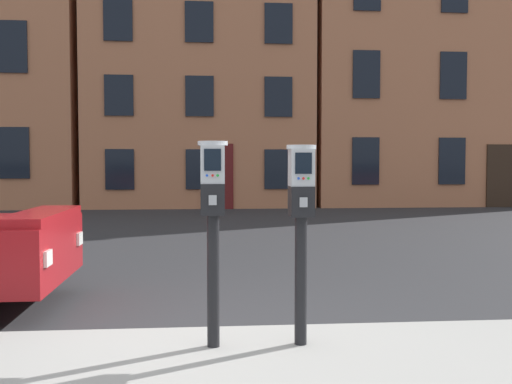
{
  "coord_description": "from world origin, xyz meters",
  "views": [
    {
      "loc": [
        0.0,
        -4.49,
        1.48
      ],
      "look_at": [
        0.36,
        -0.21,
        1.26
      ],
      "focal_mm": 40.58,
      "sensor_mm": 36.0,
      "label": 1
    }
  ],
  "objects": [
    {
      "name": "parking_meter_near_kerb",
      "position": [
        0.04,
        -0.31,
        1.17
      ],
      "size": [
        0.22,
        0.25,
        1.5
      ],
      "rotation": [
        0.0,
        0.0,
        -1.6
      ],
      "color": "black",
      "rests_on": "sidewalk_slab"
    },
    {
      "name": "townhouse_brownstone",
      "position": [
        8.11,
        16.69,
        5.63
      ],
      "size": [
        8.77,
        5.3,
        11.25
      ],
      "color": "#B7704C",
      "rests_on": "ground_plane"
    },
    {
      "name": "ground_plane",
      "position": [
        0.0,
        0.0,
        0.0
      ],
      "size": [
        160.0,
        160.0,
        0.0
      ],
      "primitive_type": "plane",
      "color": "#28282B"
    },
    {
      "name": "townhouse_grey_stucco",
      "position": [
        -0.22,
        16.76,
        4.66
      ],
      "size": [
        7.57,
        5.44,
        9.31
      ],
      "color": "#B7704C",
      "rests_on": "ground_plane"
    },
    {
      "name": "parking_meter_twin_adjacent",
      "position": [
        0.69,
        -0.31,
        1.15
      ],
      "size": [
        0.22,
        0.25,
        1.47
      ],
      "rotation": [
        0.0,
        0.0,
        -1.6
      ],
      "color": "black",
      "rests_on": "sidewalk_slab"
    }
  ]
}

